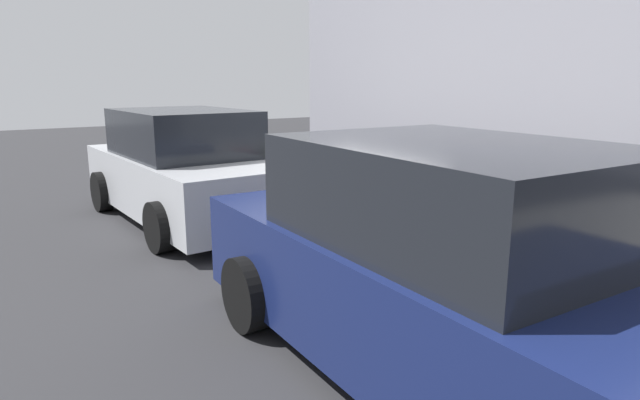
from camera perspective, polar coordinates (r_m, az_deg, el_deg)
name	(u,v)px	position (r m, az deg, el deg)	size (l,w,h in m)	color
ground_plane	(332,222)	(8.06, 1.29, -2.36)	(40.00, 40.00, 0.00)	#28282B
sidewalk_curb	(450,198)	(9.66, 13.53, 0.22)	(18.00, 5.00, 0.14)	#9E9B93
suitcase_red_0	(561,242)	(6.24, 24.04, -4.08)	(0.42, 0.21, 0.83)	red
suitcase_maroon_1	(517,231)	(6.51, 20.04, -3.09)	(0.38, 0.26, 0.73)	maroon
suitcase_olive_2	(482,212)	(6.87, 16.67, -1.25)	(0.48, 0.23, 0.95)	#59601E
suitcase_silver_3	(446,210)	(7.21, 13.13, -1.00)	(0.36, 0.21, 0.85)	#9EA0A8
suitcase_navy_4	(415,196)	(7.55, 10.00, 0.41)	(0.50, 0.23, 1.01)	navy
suitcase_teal_5	(389,193)	(8.06, 7.24, 0.73)	(0.52, 0.27, 0.91)	#0F606B
suitcase_black_6	(368,188)	(8.54, 5.10, 1.31)	(0.37, 0.21, 0.83)	black
suitcase_red_7	(340,176)	(8.87, 2.11, 2.51)	(0.49, 0.20, 0.99)	red
suitcase_maroon_8	(321,175)	(9.37, 0.11, 2.61)	(0.43, 0.24, 0.69)	maroon
fire_hydrant	(300,164)	(10.00, -2.08, 3.84)	(0.39, 0.21, 0.81)	#99999E
bollard_post	(280,161)	(10.36, -4.28, 4.15)	(0.14, 0.14, 0.86)	brown
parked_car_navy_0	(451,269)	(3.90, 13.61, -7.13)	(4.51, 2.23, 1.67)	#141E4C
parked_car_silver_1	(185,170)	(8.31, -14.09, 3.14)	(4.34, 2.09, 1.65)	#B2B5BA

